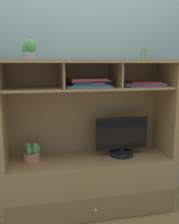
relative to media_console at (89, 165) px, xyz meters
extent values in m
cube|color=#9A7647|center=(0.00, -0.01, -0.45)|extent=(6.00, 6.00, 0.02)
cube|color=#7D989B|center=(0.00, 0.26, 0.96)|extent=(6.00, 0.02, 2.80)
cube|color=#9C754C|center=(0.00, -0.01, -0.18)|extent=(1.59, 0.47, 0.52)
cube|color=olive|center=(0.00, -0.25, -0.31)|extent=(1.53, 0.01, 0.22)
sphere|color=silver|center=(0.00, -0.26, -0.31)|extent=(0.02, 0.02, 0.02)
cube|color=#9C754C|center=(-0.77, -0.01, 0.53)|extent=(0.06, 0.45, 0.91)
cube|color=#9C754C|center=(0.77, -0.01, 0.53)|extent=(0.06, 0.45, 0.91)
cube|color=olive|center=(0.00, 0.20, 0.52)|extent=(1.53, 0.02, 0.88)
cube|color=#9C754C|center=(0.00, -0.01, 0.97)|extent=(1.59, 0.45, 0.03)
cube|color=#9C754C|center=(0.00, -0.01, 0.74)|extent=(1.47, 0.40, 0.02)
cube|color=#9C754C|center=(-0.25, -0.01, 0.85)|extent=(0.02, 0.38, 0.21)
cube|color=#9C754C|center=(0.25, -0.01, 0.85)|extent=(0.02, 0.38, 0.21)
cylinder|color=black|center=(0.32, -0.01, 0.10)|extent=(0.22, 0.22, 0.04)
cylinder|color=black|center=(0.32, -0.01, 0.13)|extent=(0.04, 0.04, 0.03)
cube|color=black|center=(0.32, -0.01, 0.30)|extent=(0.51, 0.03, 0.30)
cube|color=black|center=(0.32, -0.03, 0.30)|extent=(0.48, 0.00, 0.27)
cylinder|color=#B77056|center=(-0.53, 0.02, 0.12)|extent=(0.15, 0.15, 0.08)
cylinder|color=#B77056|center=(-0.53, 0.02, 0.08)|extent=(0.17, 0.17, 0.01)
ellipsoid|color=#4F9351|center=(-0.49, 0.02, 0.19)|extent=(0.08, 0.07, 0.11)
ellipsoid|color=#4F9351|center=(-0.56, 0.05, 0.21)|extent=(0.07, 0.06, 0.08)
ellipsoid|color=#4F9351|center=(-0.55, -0.01, 0.19)|extent=(0.05, 0.06, 0.07)
cube|color=slate|center=(-0.02, -0.02, 0.76)|extent=(0.40, 0.28, 0.02)
cube|color=#3A5876|center=(-0.02, -0.02, 0.77)|extent=(0.32, 0.26, 0.01)
cube|color=slate|center=(-0.02, -0.03, 0.79)|extent=(0.28, 0.22, 0.01)
cube|color=#255778|center=(-0.02, -0.01, 0.80)|extent=(0.39, 0.28, 0.01)
cube|color=#A32C2E|center=(-0.02, -0.02, 0.82)|extent=(0.31, 0.29, 0.02)
cube|color=#AB3F33|center=(0.50, -0.03, 0.75)|extent=(0.32, 0.26, 0.01)
cube|color=#385679|center=(0.50, -0.03, 0.76)|extent=(0.41, 0.25, 0.02)
cube|color=maroon|center=(0.51, -0.03, 0.78)|extent=(0.29, 0.24, 0.01)
cylinder|color=slate|center=(0.52, 0.02, 1.03)|extent=(0.06, 0.06, 0.09)
cylinder|color=slate|center=(0.52, 0.02, 1.09)|extent=(0.02, 0.02, 0.02)
cylinder|color=tan|center=(0.52, 0.02, 1.18)|extent=(0.00, 0.04, 0.20)
cylinder|color=tan|center=(0.52, 0.02, 1.18)|extent=(0.03, 0.01, 0.20)
cylinder|color=tan|center=(0.51, 0.02, 1.18)|extent=(0.03, 0.04, 0.20)
cylinder|color=tan|center=(0.51, 0.02, 1.18)|extent=(0.01, 0.02, 0.20)
cylinder|color=tan|center=(0.52, 0.02, 1.18)|extent=(0.03, 0.01, 0.20)
cylinder|color=gray|center=(-0.52, 0.01, 1.02)|extent=(0.11, 0.11, 0.06)
cylinder|color=gray|center=(-0.52, 0.01, 0.99)|extent=(0.13, 0.13, 0.01)
ellipsoid|color=#4A994C|center=(-0.51, 0.01, 1.07)|extent=(0.08, 0.08, 0.13)
ellipsoid|color=#4A994C|center=(-0.49, 0.04, 1.11)|extent=(0.05, 0.04, 0.08)
ellipsoid|color=#4A994C|center=(-0.54, 0.03, 1.07)|extent=(0.07, 0.05, 0.13)
ellipsoid|color=#4A994C|center=(-0.53, 0.01, 1.07)|extent=(0.08, 0.05, 0.11)
ellipsoid|color=#4A994C|center=(-0.53, 0.00, 1.10)|extent=(0.05, 0.05, 0.08)
ellipsoid|color=#4A994C|center=(-0.49, -0.02, 1.10)|extent=(0.08, 0.07, 0.11)
camera|label=1|loc=(-0.46, -2.20, 0.95)|focal=40.07mm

